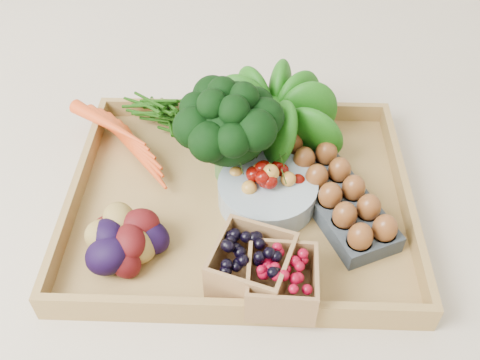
{
  "coord_description": "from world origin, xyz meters",
  "views": [
    {
      "loc": [
        0.02,
        -0.6,
        0.67
      ],
      "look_at": [
        0.0,
        0.0,
        0.06
      ],
      "focal_mm": 40.0,
      "sensor_mm": 36.0,
      "label": 1
    }
  ],
  "objects_px": {
    "egg_carton": "(333,194)",
    "cherry_bowl": "(267,192)",
    "broccoli": "(229,146)",
    "tray": "(240,202)"
  },
  "relations": [
    {
      "from": "tray",
      "to": "broccoli",
      "type": "height_order",
      "value": "broccoli"
    },
    {
      "from": "tray",
      "to": "egg_carton",
      "type": "distance_m",
      "value": 0.15
    },
    {
      "from": "tray",
      "to": "egg_carton",
      "type": "xyz_separation_m",
      "value": [
        0.15,
        0.0,
        0.02
      ]
    },
    {
      "from": "egg_carton",
      "to": "cherry_bowl",
      "type": "bearing_deg",
      "value": 157.58
    },
    {
      "from": "broccoli",
      "to": "cherry_bowl",
      "type": "bearing_deg",
      "value": -42.77
    },
    {
      "from": "cherry_bowl",
      "to": "broccoli",
      "type": "bearing_deg",
      "value": 137.23
    },
    {
      "from": "cherry_bowl",
      "to": "egg_carton",
      "type": "height_order",
      "value": "cherry_bowl"
    },
    {
      "from": "cherry_bowl",
      "to": "egg_carton",
      "type": "xyz_separation_m",
      "value": [
        0.11,
        0.0,
        -0.01
      ]
    },
    {
      "from": "broccoli",
      "to": "cherry_bowl",
      "type": "relative_size",
      "value": 1.04
    },
    {
      "from": "tray",
      "to": "broccoli",
      "type": "xyz_separation_m",
      "value": [
        -0.02,
        0.06,
        0.07
      ]
    }
  ]
}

